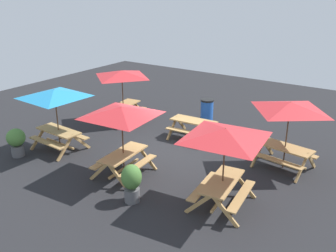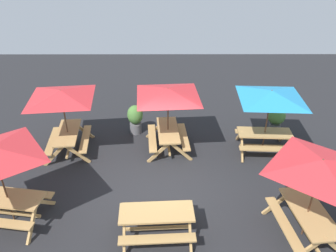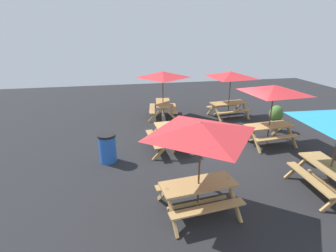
# 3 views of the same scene
# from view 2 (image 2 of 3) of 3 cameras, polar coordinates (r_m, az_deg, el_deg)

# --- Properties ---
(ground_plane) EXTENTS (25.60, 25.60, 0.00)m
(ground_plane) POSITION_cam_2_polar(r_m,az_deg,el_deg) (10.05, -1.47, -10.11)
(ground_plane) COLOR #232326
(ground_plane) RESTS_ON ground
(picnic_table_0) EXTENTS (1.87, 1.62, 0.81)m
(picnic_table_0) POSITION_cam_2_polar(r_m,az_deg,el_deg) (8.26, -1.98, -15.70)
(picnic_table_0) COLOR tan
(picnic_table_0) RESTS_ON ground
(picnic_table_1) EXTENTS (2.82, 2.82, 2.34)m
(picnic_table_1) POSITION_cam_2_polar(r_m,az_deg,el_deg) (10.66, -0.00, 5.08)
(picnic_table_1) COLOR tan
(picnic_table_1) RESTS_ON ground
(picnic_table_2) EXTENTS (2.82, 2.82, 2.34)m
(picnic_table_2) POSITION_cam_2_polar(r_m,az_deg,el_deg) (10.99, 17.43, 4.45)
(picnic_table_2) COLOR tan
(picnic_table_2) RESTS_ON ground
(picnic_table_4) EXTENTS (2.21, 2.21, 2.34)m
(picnic_table_4) POSITION_cam_2_polar(r_m,az_deg,el_deg) (8.05, 24.94, -7.10)
(picnic_table_4) COLOR tan
(picnic_table_4) RESTS_ON ground
(picnic_table_5) EXTENTS (2.81, 2.81, 2.34)m
(picnic_table_5) POSITION_cam_2_polar(r_m,az_deg,el_deg) (11.05, -18.02, 4.49)
(picnic_table_5) COLOR tan
(picnic_table_5) RESTS_ON ground
(potted_plant_0) EXTENTS (0.58, 0.58, 1.13)m
(potted_plant_0) POSITION_cam_2_polar(r_m,az_deg,el_deg) (12.29, -5.72, 1.42)
(potted_plant_0) COLOR #59595B
(potted_plant_0) RESTS_ON ground
(potted_plant_1) EXTENTS (0.65, 0.65, 1.03)m
(potted_plant_1) POSITION_cam_2_polar(r_m,az_deg,el_deg) (12.90, 18.30, 1.23)
(potted_plant_1) COLOR #59595B
(potted_plant_1) RESTS_ON ground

